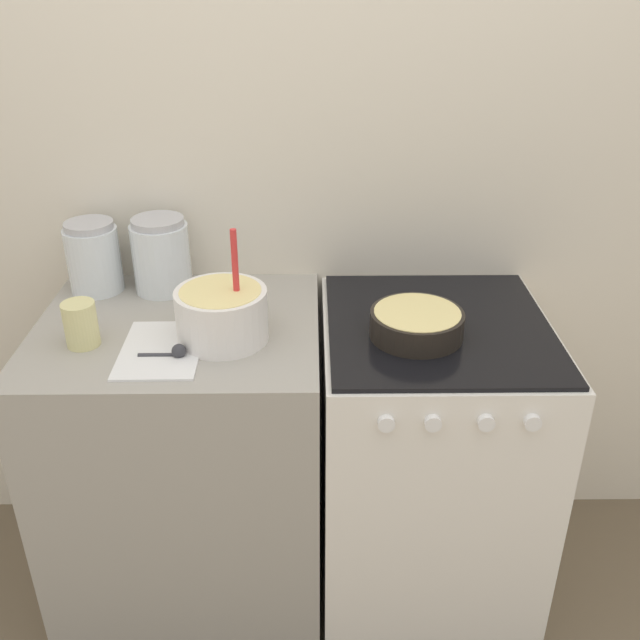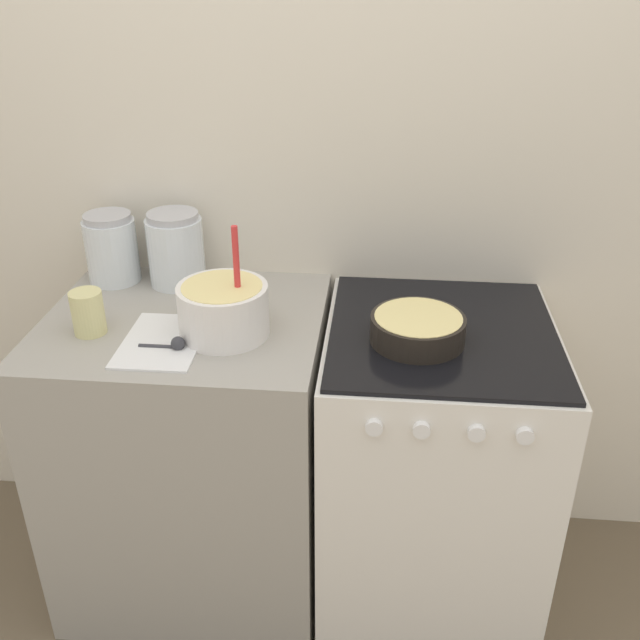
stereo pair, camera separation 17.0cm
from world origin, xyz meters
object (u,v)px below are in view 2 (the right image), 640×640
Objects in this scene: storage_jar_middle at (176,254)px; tin_can at (88,313)px; storage_jar_left at (112,253)px; stove at (431,467)px; baking_pan at (418,328)px; mixing_bowl at (223,307)px.

storage_jar_middle reaches higher than tin_can.
storage_jar_left is 0.95× the size of storage_jar_middle.
storage_jar_middle is (0.19, -0.00, 0.00)m from storage_jar_left.
storage_jar_left is at bearing 166.80° from stove.
baking_pan is at bearing -136.73° from stove.
storage_jar_left is at bearing 161.88° from baking_pan.
tin_can is (-0.14, -0.33, -0.03)m from storage_jar_middle.
stove is 1.05m from tin_can.
mixing_bowl is at bearing -179.10° from baking_pan.
baking_pan is at bearing -22.68° from storage_jar_middle.
baking_pan is (0.49, 0.01, -0.04)m from mixing_bowl.
mixing_bowl is 0.35m from tin_can.
mixing_bowl is at bearing 4.29° from tin_can.
tin_can is (-0.91, -0.10, 0.51)m from stove.
mixing_bowl is at bearing -172.54° from stove.
storage_jar_middle is at bearing 66.14° from tin_can.
stove is 0.97m from storage_jar_middle.
stove is at bearing -13.20° from storage_jar_left.
stove is 0.78m from mixing_bowl.
storage_jar_middle reaches higher than baking_pan.
storage_jar_middle is (-0.77, 0.23, 0.55)m from stove.
mixing_bowl reaches higher than storage_jar_middle.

